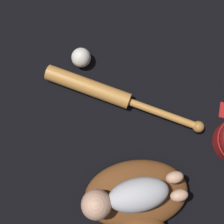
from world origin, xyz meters
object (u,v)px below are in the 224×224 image
(baseball, at_px, (81,58))
(baby_figure, at_px, (128,197))
(baseball_glove, at_px, (137,200))
(baseball_bat, at_px, (104,92))

(baseball, bearing_deg, baby_figure, 123.09)
(baseball_glove, relative_size, baseball_bat, 0.67)
(baseball_glove, xyz_separation_m, baseball_bat, (0.21, -0.34, -0.02))
(baseball, bearing_deg, baseball_bat, 137.67)
(baseball_bat, distance_m, baseball, 0.16)
(baseball_glove, height_order, baseball, baseball_glove)
(baseball_glove, distance_m, baby_figure, 0.10)
(baseball, bearing_deg, baseball_glove, 126.12)
(baseball_glove, bearing_deg, baby_figure, -3.00)
(baseball_bat, xyz_separation_m, baseball, (0.12, -0.11, 0.01))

